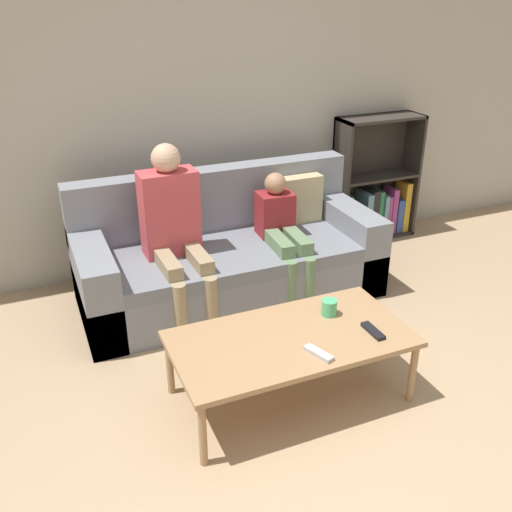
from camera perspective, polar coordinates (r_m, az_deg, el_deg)
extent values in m
plane|color=tan|center=(2.99, 10.49, -19.25)|extent=(22.00, 22.00, 0.00)
cube|color=#B7B2A8|center=(4.44, -6.05, 15.29)|extent=(12.00, 0.06, 2.60)
cube|color=gray|center=(4.14, -2.57, -2.11)|extent=(2.12, 0.89, 0.32)
cube|color=slate|center=(3.98, -2.17, 0.00)|extent=(1.68, 0.71, 0.10)
cube|color=gray|center=(4.25, -4.40, 5.78)|extent=(2.12, 0.18, 0.46)
cube|color=gray|center=(3.90, -15.80, -2.89)|extent=(0.22, 0.89, 0.58)
cube|color=gray|center=(4.47, 8.86, 1.61)|extent=(0.22, 0.89, 0.58)
cube|color=tan|center=(4.37, 4.26, 5.68)|extent=(0.36, 0.12, 0.36)
cube|color=#332D28|center=(4.95, 8.42, 7.16)|extent=(0.02, 0.28, 1.08)
cube|color=#332D28|center=(5.35, 15.15, 7.95)|extent=(0.02, 0.28, 1.08)
cube|color=#332D28|center=(5.24, 11.13, 8.00)|extent=(0.75, 0.02, 1.08)
cube|color=#332D28|center=(5.32, 11.40, 2.17)|extent=(0.75, 0.28, 0.02)
cube|color=#332D28|center=(5.13, 11.93, 7.81)|extent=(0.70, 0.28, 0.02)
cube|color=#332D28|center=(5.00, 12.47, 13.34)|extent=(0.75, 0.28, 0.02)
cube|color=#2D7A4C|center=(5.07, 8.70, 3.89)|extent=(0.07, 0.21, 0.42)
cube|color=red|center=(5.12, 9.33, 3.52)|extent=(0.06, 0.21, 0.33)
cube|color=#232328|center=(5.16, 9.99, 3.48)|extent=(0.07, 0.19, 0.30)
cube|color=#6699A8|center=(5.18, 10.66, 4.16)|extent=(0.06, 0.22, 0.41)
cube|color=#232328|center=(5.20, 11.33, 4.33)|extent=(0.07, 0.18, 0.43)
cube|color=#2D7A4C|center=(5.24, 11.89, 4.35)|extent=(0.04, 0.17, 0.42)
cube|color=#6699A8|center=(5.28, 12.24, 4.22)|extent=(0.04, 0.22, 0.38)
cube|color=#993D84|center=(5.30, 12.69, 4.20)|extent=(0.04, 0.19, 0.36)
cube|color=#993D84|center=(5.32, 13.19, 4.56)|extent=(0.05, 0.18, 0.42)
cube|color=#33519E|center=(5.38, 13.72, 4.11)|extent=(0.06, 0.19, 0.31)
cube|color=gold|center=(5.39, 14.38, 4.93)|extent=(0.06, 0.18, 0.46)
cylinder|color=#A87F56|center=(2.80, -5.35, -17.35)|extent=(0.04, 0.04, 0.36)
cylinder|color=#A87F56|center=(3.26, 15.38, -11.20)|extent=(0.04, 0.04, 0.36)
cylinder|color=#A87F56|center=(3.24, -8.62, -10.76)|extent=(0.04, 0.04, 0.36)
cylinder|color=#A87F56|center=(3.64, 9.89, -6.34)|extent=(0.04, 0.04, 0.36)
cube|color=#A87F56|center=(3.07, 3.51, -8.28)|extent=(1.27, 0.66, 0.03)
cylinder|color=#9E8966|center=(3.63, -7.57, -5.75)|extent=(0.09, 0.09, 0.42)
cylinder|color=#9E8966|center=(3.69, -4.50, -5.09)|extent=(0.09, 0.09, 0.42)
cube|color=#9E8966|center=(3.71, -8.88, -0.67)|extent=(0.11, 0.40, 0.09)
cube|color=#9E8966|center=(3.76, -5.86, -0.09)|extent=(0.11, 0.40, 0.09)
cube|color=#C6474C|center=(3.84, -8.64, 4.29)|extent=(0.38, 0.21, 0.58)
sphere|color=#D1A889|center=(3.73, -9.01, 9.63)|extent=(0.19, 0.19, 0.19)
cylinder|color=#66845B|center=(3.88, 3.42, -3.33)|extent=(0.10, 0.10, 0.42)
cylinder|color=#66845B|center=(3.93, 5.25, -3.00)|extent=(0.10, 0.10, 0.42)
cube|color=#66845B|center=(3.96, 2.21, 1.42)|extent=(0.12, 0.40, 0.09)
cube|color=#66845B|center=(4.01, 4.02, 1.69)|extent=(0.12, 0.40, 0.09)
cube|color=maroon|center=(4.14, 1.90, 4.25)|extent=(0.26, 0.21, 0.32)
sphere|color=#A87A5B|center=(4.06, 1.95, 7.25)|extent=(0.16, 0.16, 0.16)
cylinder|color=#4CB77A|center=(3.24, 7.33, -5.13)|extent=(0.09, 0.09, 0.09)
cube|color=#B7B7BC|center=(2.93, 6.28, -9.64)|extent=(0.10, 0.18, 0.02)
cube|color=black|center=(3.14, 11.62, -7.35)|extent=(0.05, 0.17, 0.02)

